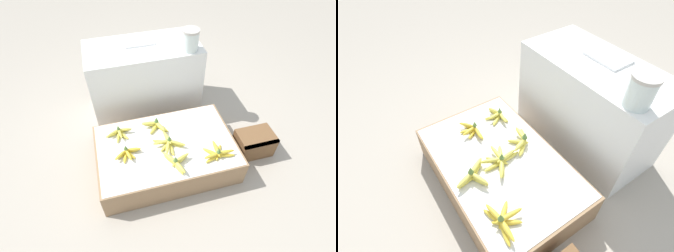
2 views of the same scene
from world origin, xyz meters
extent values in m
plane|color=#A89E8E|center=(0.00, 0.00, 0.00)|extent=(10.00, 10.00, 0.00)
cube|color=#997551|center=(0.00, 0.00, 0.12)|extent=(1.10, 0.70, 0.25)
cube|color=silver|center=(0.00, 0.00, 0.25)|extent=(1.07, 0.68, 0.00)
cube|color=white|center=(-0.01, 0.77, 0.34)|extent=(1.02, 0.50, 0.69)
ellipsoid|color=#DBCC4C|center=(0.03, -0.24, 0.26)|extent=(0.07, 0.15, 0.03)
ellipsoid|color=#DBCC4C|center=(0.06, -0.19, 0.26)|extent=(0.15, 0.09, 0.03)
ellipsoid|color=#DBCC4C|center=(0.00, -0.17, 0.26)|extent=(0.11, 0.14, 0.03)
ellipsoid|color=#DBCC4C|center=(0.03, -0.25, 0.29)|extent=(0.08, 0.15, 0.03)
ellipsoid|color=#DBCC4C|center=(0.06, -0.19, 0.29)|extent=(0.15, 0.08, 0.03)
ellipsoid|color=#DBCC4C|center=(-0.01, -0.16, 0.29)|extent=(0.11, 0.14, 0.03)
cone|color=#5B7F3D|center=(0.02, -0.21, 0.33)|extent=(0.03, 0.03, 0.05)
ellipsoid|color=gold|center=(0.40, -0.23, 0.26)|extent=(0.16, 0.06, 0.03)
ellipsoid|color=gold|center=(0.37, -0.19, 0.26)|extent=(0.11, 0.15, 0.03)
ellipsoid|color=gold|center=(0.32, -0.18, 0.26)|extent=(0.13, 0.14, 0.03)
ellipsoid|color=gold|center=(0.31, -0.23, 0.26)|extent=(0.16, 0.08, 0.03)
ellipsoid|color=gold|center=(0.40, -0.22, 0.29)|extent=(0.16, 0.03, 0.03)
ellipsoid|color=gold|center=(0.35, -0.17, 0.29)|extent=(0.04, 0.16, 0.03)
ellipsoid|color=gold|center=(0.31, -0.22, 0.29)|extent=(0.16, 0.05, 0.03)
cone|color=#5B7F3D|center=(0.35, -0.22, 0.33)|extent=(0.03, 0.03, 0.04)
ellipsoid|color=gold|center=(-0.35, -0.02, 0.26)|extent=(0.11, 0.08, 0.02)
ellipsoid|color=gold|center=(-0.33, -0.05, 0.26)|extent=(0.05, 0.11, 0.02)
ellipsoid|color=gold|center=(-0.29, -0.03, 0.26)|extent=(0.08, 0.10, 0.02)
ellipsoid|color=gold|center=(-0.26, 0.00, 0.26)|extent=(0.11, 0.03, 0.02)
ellipsoid|color=gold|center=(-0.37, -0.04, 0.29)|extent=(0.10, 0.09, 0.02)
ellipsoid|color=gold|center=(-0.30, -0.05, 0.29)|extent=(0.05, 0.11, 0.02)
ellipsoid|color=gold|center=(-0.26, -0.01, 0.29)|extent=(0.11, 0.04, 0.02)
cone|color=#5B7F3D|center=(-0.32, 0.00, 0.32)|extent=(0.03, 0.03, 0.04)
ellipsoid|color=#DBCC4C|center=(0.02, 0.06, 0.26)|extent=(0.04, 0.15, 0.03)
ellipsoid|color=#DBCC4C|center=(-0.03, 0.03, 0.26)|extent=(0.15, 0.09, 0.03)
ellipsoid|color=#DBCC4C|center=(0.00, -0.02, 0.26)|extent=(0.14, 0.11, 0.03)
ellipsoid|color=#DBCC4C|center=(0.03, -0.05, 0.26)|extent=(0.03, 0.15, 0.03)
ellipsoid|color=#DBCC4C|center=(0.06, -0.02, 0.26)|extent=(0.14, 0.10, 0.03)
ellipsoid|color=#DBCC4C|center=(0.02, 0.04, 0.29)|extent=(0.05, 0.15, 0.03)
ellipsoid|color=#DBCC4C|center=(-0.03, 0.00, 0.29)|extent=(0.15, 0.03, 0.03)
ellipsoid|color=#DBCC4C|center=(0.00, -0.06, 0.29)|extent=(0.08, 0.15, 0.03)
ellipsoid|color=#DBCC4C|center=(0.08, -0.04, 0.29)|extent=(0.14, 0.11, 0.03)
cone|color=#5B7F3D|center=(0.03, 0.00, 0.32)|extent=(0.03, 0.03, 0.04)
ellipsoid|color=#DBCC4C|center=(-0.39, 0.21, 0.26)|extent=(0.13, 0.05, 0.02)
ellipsoid|color=#DBCC4C|center=(-0.35, 0.17, 0.26)|extent=(0.05, 0.13, 0.02)
ellipsoid|color=#DBCC4C|center=(-0.31, 0.18, 0.26)|extent=(0.09, 0.12, 0.02)
ellipsoid|color=#DBCC4C|center=(-0.31, 0.22, 0.26)|extent=(0.13, 0.04, 0.02)
ellipsoid|color=#DBCC4C|center=(-0.37, 0.21, 0.29)|extent=(0.12, 0.07, 0.02)
ellipsoid|color=#DBCC4C|center=(-0.34, 0.19, 0.29)|extent=(0.04, 0.13, 0.02)
ellipsoid|color=#DBCC4C|center=(-0.29, 0.21, 0.29)|extent=(0.13, 0.04, 0.02)
cone|color=#5B7F3D|center=(-0.34, 0.22, 0.32)|extent=(0.03, 0.03, 0.04)
ellipsoid|color=#DBCC4C|center=(-0.08, 0.24, 0.26)|extent=(0.14, 0.09, 0.03)
ellipsoid|color=#DBCC4C|center=(-0.05, 0.18, 0.26)|extent=(0.12, 0.13, 0.03)
ellipsoid|color=#DBCC4C|center=(0.01, 0.17, 0.26)|extent=(0.11, 0.13, 0.03)
ellipsoid|color=#DBCC4C|center=(-0.08, 0.22, 0.30)|extent=(0.15, 0.05, 0.03)
ellipsoid|color=#DBCC4C|center=(-0.01, 0.17, 0.30)|extent=(0.08, 0.14, 0.03)
cone|color=#5B7F3D|center=(-0.02, 0.21, 0.34)|extent=(0.04, 0.04, 0.05)
cylinder|color=silver|center=(0.37, 0.60, 0.77)|extent=(0.14, 0.14, 0.17)
cylinder|color=#B7B2A8|center=(0.37, 0.60, 0.86)|extent=(0.15, 0.15, 0.02)
cube|color=white|center=(-0.02, 0.85, 0.70)|extent=(0.26, 0.19, 0.02)
camera|label=1|loc=(-0.33, -1.27, 1.86)|focal=28.00mm
camera|label=2|loc=(0.87, -0.53, 1.57)|focal=28.00mm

